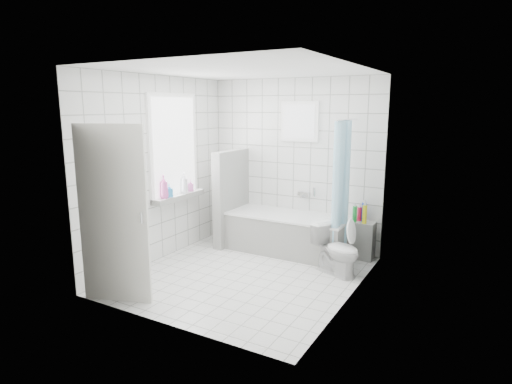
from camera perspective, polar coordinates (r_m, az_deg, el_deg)
The scene contains 19 objects.
ground at distance 5.72m, azimuth -1.53°, elevation -11.00°, with size 3.00×3.00×0.00m, color white.
ceiling at distance 5.31m, azimuth -1.69°, elevation 15.93°, with size 3.00×3.00×0.00m, color white.
wall_back at distance 6.68m, azimuth 5.04°, elevation 3.78°, with size 2.80×0.02×2.60m, color white.
wall_front at distance 4.17m, azimuth -12.26°, elevation -1.02°, with size 2.80×0.02×2.60m, color white.
wall_left at distance 6.20m, azimuth -12.80°, elevation 2.94°, with size 0.02×3.00×2.60m, color white.
wall_right at distance 4.81m, azimuth 12.85°, elevation 0.57°, with size 0.02×3.00×2.60m, color white.
window_left at distance 6.36m, azimuth -10.79°, elevation 5.95°, with size 0.01×0.90×1.40m, color white.
window_back at distance 6.55m, azimuth 5.78°, elevation 9.32°, with size 0.50×0.01×0.50m, color white.
window_sill at distance 6.44m, azimuth -10.25°, elevation -0.63°, with size 0.18×1.02×0.08m, color white.
door at distance 4.96m, azimuth -18.51°, elevation -2.97°, with size 0.04×0.80×2.00m, color silver.
bathtub at distance 6.52m, azimuth 4.28°, elevation -5.48°, with size 1.83×0.77×0.58m.
partition_wall at distance 6.82m, azimuth -3.32°, elevation -0.73°, with size 0.15×0.85×1.50m, color white.
tiled_ledge at distance 6.42m, azimuth 13.71°, elevation -6.22°, with size 0.40×0.24×0.55m, color white.
toilet at distance 5.76m, azimuth 10.76°, elevation -7.52°, with size 0.37×0.65×0.66m, color white.
curtain_rod at distance 5.91m, azimuth 12.04°, elevation 9.40°, with size 0.02×0.02×0.80m, color silver.
shower_curtain at distance 5.89m, azimuth 11.30°, elevation 0.60°, with size 0.14×0.48×1.78m, color #4CB5DF, non-canonical shape.
tub_faucet at distance 6.64m, azimuth 6.36°, elevation -0.23°, with size 0.18×0.06×0.06m, color silver.
sill_bottles at distance 6.32m, azimuth -10.82°, elevation 0.85°, with size 0.18×0.75×0.33m.
ledge_bottles at distance 6.28m, azimuth 13.81°, elevation -2.82°, with size 0.21×0.18×0.27m.
Camera 1 is at (2.73, -4.54, 2.18)m, focal length 30.00 mm.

